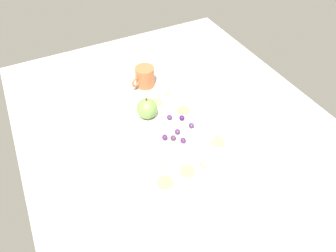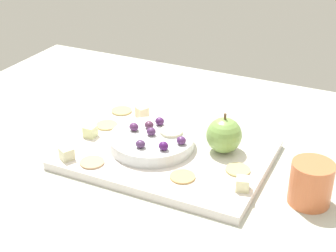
{
  "view_description": "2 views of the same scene",
  "coord_description": "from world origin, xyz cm",
  "px_view_note": "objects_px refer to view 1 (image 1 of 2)",
  "views": [
    {
      "loc": [
        63.74,
        -36.39,
        80.24
      ],
      "look_at": [
        1.88,
        -5.29,
        9.47
      ],
      "focal_mm": 32.63,
      "sensor_mm": 36.0,
      "label": 1
    },
    {
      "loc": [
        -36.22,
        75.46,
        58.08
      ],
      "look_at": [
        2.87,
        -6.06,
        10.31
      ],
      "focal_mm": 53.78,
      "sensor_mm": 36.0,
      "label": 2
    }
  ],
  "objects_px": {
    "cracker_2": "(187,171)",
    "cracker_4": "(165,182)",
    "grape_3": "(169,117)",
    "grape_6": "(177,132)",
    "cracker_0": "(218,142)",
    "apple_whole": "(147,109)",
    "grape_2": "(191,125)",
    "grape_5": "(165,137)",
    "serving_dish": "(178,135)",
    "apple_slice_0": "(166,129)",
    "cheese_cube_0": "(230,150)",
    "cracker_3": "(183,111)",
    "cheese_cube_1": "(205,163)",
    "grape_0": "(173,138)",
    "cup": "(145,77)",
    "cheese_cube_3": "(158,166)",
    "grape_1": "(182,118)",
    "cheese_cube_2": "(166,92)",
    "platter": "(173,132)",
    "grape_4": "(183,140)"
  },
  "relations": [
    {
      "from": "cheese_cube_3",
      "to": "grape_1",
      "type": "relative_size",
      "value": 1.23
    },
    {
      "from": "cracker_2",
      "to": "grape_6",
      "type": "xyz_separation_m",
      "value": [
        -0.13,
        0.03,
        0.03
      ]
    },
    {
      "from": "apple_whole",
      "to": "grape_2",
      "type": "xyz_separation_m",
      "value": [
        0.14,
        0.1,
        -0.0
      ]
    },
    {
      "from": "cracker_4",
      "to": "grape_5",
      "type": "bearing_deg",
      "value": 154.21
    },
    {
      "from": "cracker_4",
      "to": "grape_3",
      "type": "bearing_deg",
      "value": 150.22
    },
    {
      "from": "grape_6",
      "to": "cracker_0",
      "type": "bearing_deg",
      "value": 56.87
    },
    {
      "from": "apple_slice_0",
      "to": "grape_6",
      "type": "bearing_deg",
      "value": 38.6
    },
    {
      "from": "cheese_cube_3",
      "to": "cracker_0",
      "type": "distance_m",
      "value": 0.22
    },
    {
      "from": "grape_6",
      "to": "apple_slice_0",
      "type": "xyz_separation_m",
      "value": [
        -0.03,
        -0.03,
        -0.01
      ]
    },
    {
      "from": "platter",
      "to": "cheese_cube_2",
      "type": "relative_size",
      "value": 16.78
    },
    {
      "from": "cheese_cube_3",
      "to": "cracker_4",
      "type": "distance_m",
      "value": 0.06
    },
    {
      "from": "cheese_cube_0",
      "to": "cheese_cube_3",
      "type": "distance_m",
      "value": 0.23
    },
    {
      "from": "grape_1",
      "to": "cheese_cube_3",
      "type": "bearing_deg",
      "value": -49.52
    },
    {
      "from": "cracker_4",
      "to": "grape_0",
      "type": "bearing_deg",
      "value": 143.88
    },
    {
      "from": "cracker_4",
      "to": "grape_0",
      "type": "relative_size",
      "value": 2.45
    },
    {
      "from": "apple_slice_0",
      "to": "grape_0",
      "type": "bearing_deg",
      "value": 1.86
    },
    {
      "from": "grape_2",
      "to": "grape_6",
      "type": "xyz_separation_m",
      "value": [
        0.0,
        -0.05,
        0.0
      ]
    },
    {
      "from": "cheese_cube_1",
      "to": "apple_slice_0",
      "type": "bearing_deg",
      "value": -164.11
    },
    {
      "from": "cheese_cube_0",
      "to": "cracker_3",
      "type": "distance_m",
      "value": 0.23
    },
    {
      "from": "grape_1",
      "to": "grape_5",
      "type": "relative_size",
      "value": 1.0
    },
    {
      "from": "serving_dish",
      "to": "apple_slice_0",
      "type": "bearing_deg",
      "value": -136.63
    },
    {
      "from": "platter",
      "to": "grape_3",
      "type": "relative_size",
      "value": 20.68
    },
    {
      "from": "grape_2",
      "to": "cup",
      "type": "bearing_deg",
      "value": -175.61
    },
    {
      "from": "cheese_cube_2",
      "to": "cracker_3",
      "type": "bearing_deg",
      "value": 6.02
    },
    {
      "from": "cracker_0",
      "to": "grape_4",
      "type": "relative_size",
      "value": 2.45
    },
    {
      "from": "cracker_2",
      "to": "cracker_4",
      "type": "bearing_deg",
      "value": -85.1
    },
    {
      "from": "cheese_cube_1",
      "to": "cracker_4",
      "type": "distance_m",
      "value": 0.13
    },
    {
      "from": "serving_dish",
      "to": "grape_6",
      "type": "xyz_separation_m",
      "value": [
        0.0,
        -0.0,
        0.02
      ]
    },
    {
      "from": "apple_whole",
      "to": "cracker_4",
      "type": "distance_m",
      "value": 0.29
    },
    {
      "from": "grape_0",
      "to": "grape_6",
      "type": "bearing_deg",
      "value": 125.55
    },
    {
      "from": "cracker_2",
      "to": "grape_3",
      "type": "xyz_separation_m",
      "value": [
        -0.2,
        0.04,
        0.03
      ]
    },
    {
      "from": "cheese_cube_1",
      "to": "grape_5",
      "type": "height_order",
      "value": "grape_5"
    },
    {
      "from": "cheese_cube_1",
      "to": "cracker_0",
      "type": "bearing_deg",
      "value": 124.88
    },
    {
      "from": "platter",
      "to": "cracker_4",
      "type": "xyz_separation_m",
      "value": [
        0.17,
        -0.11,
        0.01
      ]
    },
    {
      "from": "cheese_cube_1",
      "to": "cup",
      "type": "relative_size",
      "value": 0.23
    },
    {
      "from": "grape_2",
      "to": "cup",
      "type": "distance_m",
      "value": 0.32
    },
    {
      "from": "cracker_4",
      "to": "grape_2",
      "type": "relative_size",
      "value": 2.45
    },
    {
      "from": "grape_5",
      "to": "cup",
      "type": "distance_m",
      "value": 0.34
    },
    {
      "from": "serving_dish",
      "to": "grape_5",
      "type": "distance_m",
      "value": 0.05
    },
    {
      "from": "cracker_2",
      "to": "cracker_4",
      "type": "height_order",
      "value": "same"
    },
    {
      "from": "cracker_2",
      "to": "grape_1",
      "type": "relative_size",
      "value": 2.45
    },
    {
      "from": "cheese_cube_1",
      "to": "cracker_4",
      "type": "relative_size",
      "value": 0.5
    },
    {
      "from": "cracker_2",
      "to": "grape_2",
      "type": "xyz_separation_m",
      "value": [
        -0.13,
        0.09,
        0.03
      ]
    },
    {
      "from": "serving_dish",
      "to": "grape_4",
      "type": "bearing_deg",
      "value": -5.74
    },
    {
      "from": "cracker_0",
      "to": "cracker_3",
      "type": "height_order",
      "value": "same"
    },
    {
      "from": "cheese_cube_1",
      "to": "cheese_cube_3",
      "type": "bearing_deg",
      "value": -112.91
    },
    {
      "from": "platter",
      "to": "grape_2",
      "type": "distance_m",
      "value": 0.07
    },
    {
      "from": "grape_0",
      "to": "apple_slice_0",
      "type": "height_order",
      "value": "grape_0"
    },
    {
      "from": "cracker_0",
      "to": "grape_0",
      "type": "height_order",
      "value": "grape_0"
    },
    {
      "from": "cracker_2",
      "to": "cracker_3",
      "type": "bearing_deg",
      "value": 154.07
    }
  ]
}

